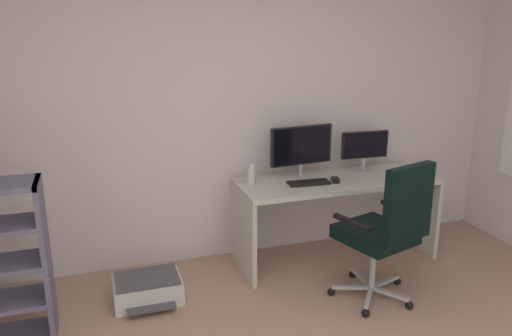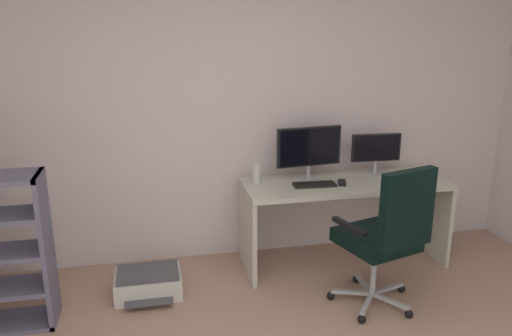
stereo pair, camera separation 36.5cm
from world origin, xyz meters
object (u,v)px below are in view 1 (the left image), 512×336
object	(u,v)px
monitor_secondary	(365,147)
office_chair	(387,227)
monitor_main	(301,147)
printer	(148,288)
computer_mouse	(335,180)
desktop_speaker	(251,174)
desk	(337,199)
keyboard	(309,183)

from	to	relation	value
monitor_secondary	office_chair	world-z (taller)	office_chair
monitor_main	monitor_secondary	distance (m)	0.60
printer	computer_mouse	bearing A→B (deg)	4.87
desktop_speaker	office_chair	size ratio (longest dim) A/B	0.16
monitor_secondary	office_chair	xyz separation A→B (m)	(-0.32, -0.91, -0.34)
office_chair	desk	bearing A→B (deg)	90.36
monitor_main	computer_mouse	distance (m)	0.39
monitor_secondary	printer	distance (m)	2.17
monitor_secondary	computer_mouse	distance (m)	0.48
monitor_main	keyboard	world-z (taller)	monitor_main
desk	monitor_secondary	size ratio (longest dim) A/B	3.95
computer_mouse	office_chair	size ratio (longest dim) A/B	0.09
monitor_main	desktop_speaker	world-z (taller)	monitor_main
desk	monitor_secondary	world-z (taller)	monitor_secondary
desk	printer	distance (m)	1.72
keyboard	monitor_main	bearing A→B (deg)	90.56
desk	printer	bearing A→B (deg)	-172.99
desk	keyboard	xyz separation A→B (m)	(-0.29, -0.05, 0.19)
office_chair	printer	xyz separation A→B (m)	(-1.65, 0.56, -0.51)
monitor_secondary	computer_mouse	world-z (taller)	monitor_secondary
desktop_speaker	keyboard	bearing A→B (deg)	-18.18
keyboard	desk	bearing A→B (deg)	13.13
desk	desktop_speaker	size ratio (longest dim) A/B	9.99
monitor_main	keyboard	distance (m)	0.32
desk	office_chair	distance (m)	0.77
monitor_main	printer	bearing A→B (deg)	-165.67
monitor_secondary	printer	size ratio (longest dim) A/B	0.87
monitor_secondary	printer	bearing A→B (deg)	-169.94
monitor_secondary	printer	xyz separation A→B (m)	(-1.97, -0.35, -0.85)
keyboard	printer	distance (m)	1.51
desk	computer_mouse	world-z (taller)	computer_mouse
monitor_secondary	computer_mouse	bearing A→B (deg)	-150.82
desktop_speaker	printer	size ratio (longest dim) A/B	0.34
desk	office_chair	world-z (taller)	office_chair
desktop_speaker	printer	xyz separation A→B (m)	(-0.91, -0.30, -0.72)
desk	computer_mouse	size ratio (longest dim) A/B	16.98
monitor_main	monitor_secondary	world-z (taller)	monitor_main
monitor_secondary	desktop_speaker	world-z (taller)	monitor_secondary
monitor_main	printer	distance (m)	1.67
desk	monitor_main	xyz separation A→B (m)	(-0.28, 0.15, 0.44)
desktop_speaker	office_chair	world-z (taller)	office_chair
monitor_secondary	keyboard	distance (m)	0.67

